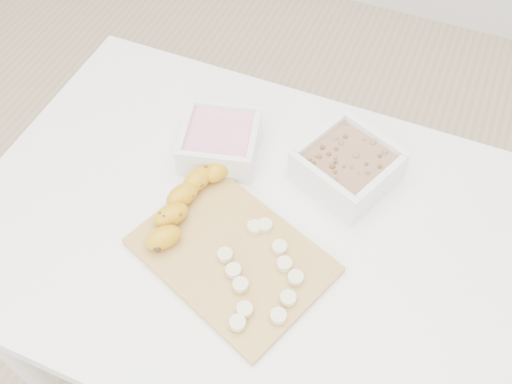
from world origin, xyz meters
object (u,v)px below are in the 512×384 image
at_px(bowl_yogurt, 220,141).
at_px(cutting_board, 232,255).
at_px(banana, 187,202).
at_px(table, 250,252).
at_px(bowl_granola, 347,166).

height_order(bowl_yogurt, cutting_board, bowl_yogurt).
bearing_deg(cutting_board, bowl_yogurt, 119.46).
height_order(bowl_yogurt, banana, bowl_yogurt).
bearing_deg(bowl_yogurt, table, -48.56).
xyz_separation_m(cutting_board, banana, (-0.11, 0.05, 0.03)).
xyz_separation_m(bowl_granola, cutting_board, (-0.12, -0.24, -0.03)).
bearing_deg(cutting_board, bowl_granola, 62.14).
xyz_separation_m(bowl_granola, banana, (-0.23, -0.18, -0.00)).
distance_m(bowl_yogurt, banana, 0.15).
relative_size(table, bowl_yogurt, 5.84).
distance_m(table, cutting_board, 0.13).
distance_m(table, banana, 0.17).
distance_m(bowl_yogurt, bowl_granola, 0.24).
bearing_deg(bowl_granola, banana, -141.96).
relative_size(table, banana, 4.48).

